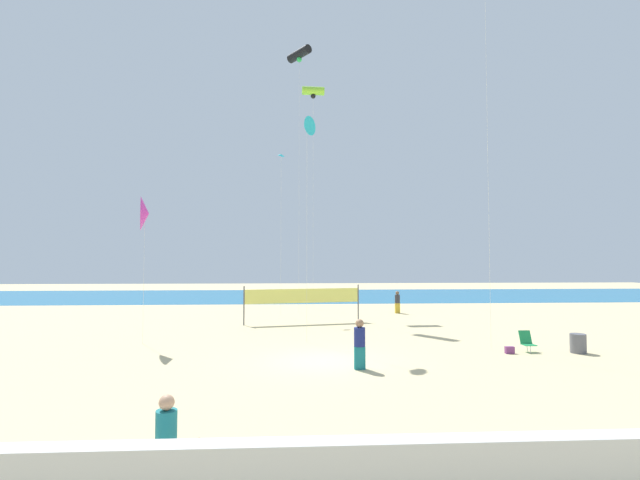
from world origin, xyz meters
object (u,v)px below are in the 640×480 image
folding_beach_chair (527,341)px  beach_handbag (510,350)px  kite_lime_tube (313,92)px  mother_figure (166,438)px  beachgoer_charcoal_shirt (397,301)px  volleyball_net (303,297)px  kite_black_tube (299,55)px  kite_magenta_delta (145,214)px  toddler_figure (198,460)px  trash_barrel (578,343)px  kite_cyan_diamond (281,161)px  kite_cyan_delta (307,127)px  beachgoer_navy_shirt (360,342)px

folding_beach_chair → beach_handbag: bearing=-170.3°
beach_handbag → kite_lime_tube: kite_lime_tube is taller
mother_figure → beachgoer_charcoal_shirt: 27.40m
volleyball_net → kite_black_tube: (-0.22, 5.44, 18.33)m
volleyball_net → kite_magenta_delta: kite_magenta_delta is taller
beach_handbag → mother_figure: bearing=-136.8°
beach_handbag → kite_magenta_delta: bearing=169.1°
volleyball_net → kite_black_tube: 19.12m
toddler_figure → mother_figure: bearing=-145.2°
mother_figure → beach_handbag: bearing=57.9°
trash_barrel → kite_magenta_delta: kite_magenta_delta is taller
trash_barrel → kite_black_tube: (-11.92, 15.25, 19.55)m
folding_beach_chair → kite_cyan_diamond: kite_cyan_diamond is taller
toddler_figure → kite_magenta_delta: kite_magenta_delta is taller
toddler_figure → beachgoer_charcoal_shirt: bearing=93.4°
mother_figure → trash_barrel: 17.98m
mother_figure → beach_handbag: mother_figure is taller
kite_black_tube → kite_cyan_delta: bearing=-88.6°
beachgoer_charcoal_shirt → trash_barrel: size_ratio=2.02×
toddler_figure → kite_cyan_delta: (2.28, 13.80, 10.21)m
kite_black_tube → kite_magenta_delta: 19.74m
beach_handbag → kite_cyan_diamond: (-10.20, 13.25, 11.04)m
kite_black_tube → mother_figure: bearing=-95.6°
beachgoer_navy_shirt → kite_cyan_delta: (-1.80, 5.56, 9.68)m
kite_cyan_delta → kite_magenta_delta: bearing=-180.0°
kite_lime_tube → mother_figure: bearing=-97.4°
folding_beach_chair → kite_cyan_diamond: (-11.16, 12.88, 10.72)m
folding_beach_chair → kite_cyan_delta: 14.26m
beachgoer_charcoal_shirt → beach_handbag: beachgoer_charcoal_shirt is taller
kite_cyan_diamond → kite_black_tube: bearing=56.6°
beachgoer_navy_shirt → kite_cyan_diamond: bearing=151.0°
trash_barrel → folding_beach_chair: bearing=168.4°
toddler_figure → beachgoer_charcoal_shirt: size_ratio=0.50×
volleyball_net → folding_beach_chair: bearing=-44.2°
kite_cyan_diamond → kite_magenta_delta: 12.86m
mother_figure → kite_magenta_delta: bearing=124.6°
beach_handbag → kite_lime_tube: size_ratio=0.02×
beachgoer_charcoal_shirt → kite_magenta_delta: kite_magenta_delta is taller
mother_figure → kite_lime_tube: kite_lime_tube is taller
beachgoer_charcoal_shirt → kite_black_tube: (-7.46, 0.43, 19.07)m
beachgoer_charcoal_shirt → kite_cyan_diamond: bearing=127.2°
toddler_figure → kite_magenta_delta: (-5.57, 13.79, 5.82)m
trash_barrel → kite_black_tube: 27.51m
beachgoer_navy_shirt → kite_black_tube: kite_black_tube is taller
trash_barrel → kite_lime_tube: kite_lime_tube is taller
beachgoer_navy_shirt → beachgoer_charcoal_shirt: bearing=121.5°
volleyball_net → kite_cyan_diamond: (-1.51, 3.49, 9.56)m
trash_barrel → kite_black_tube: bearing=128.0°
beachgoer_charcoal_shirt → trash_barrel: (4.46, -14.83, -0.48)m
folding_beach_chair → mother_figure: bearing=-149.5°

